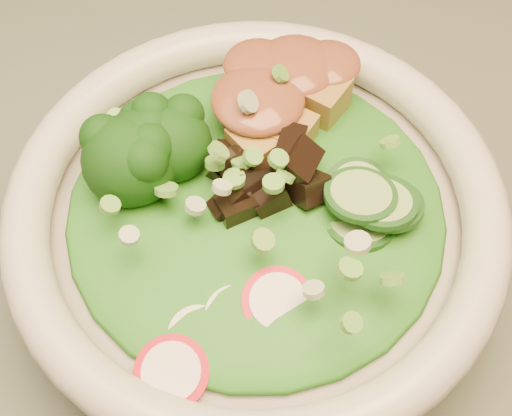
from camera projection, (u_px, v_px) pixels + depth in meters
salad_bowl at (256, 226)px, 0.44m from camera, size 0.30×0.30×0.08m
lettuce_bed at (256, 207)px, 0.42m from camera, size 0.22×0.22×0.03m
broccoli_florets at (137, 177)px, 0.41m from camera, size 0.11×0.11×0.05m
radish_slices at (239, 318)px, 0.37m from camera, size 0.13×0.09×0.02m
cucumber_slices at (381, 214)px, 0.40m from camera, size 0.10×0.10×0.04m
mushroom_heap at (260, 173)px, 0.41m from camera, size 0.10×0.10×0.04m
tofu_cubes at (277, 103)px, 0.44m from camera, size 0.12×0.10×0.04m
peanut_sauce at (278, 87)px, 0.43m from camera, size 0.08×0.06×0.02m
scallion_garnish at (256, 181)px, 0.39m from camera, size 0.21×0.21×0.03m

